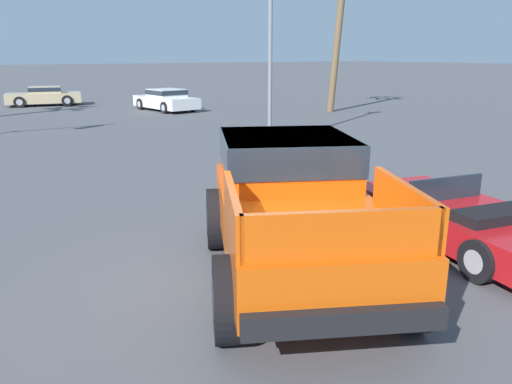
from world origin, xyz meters
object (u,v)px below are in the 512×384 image
orange_pickup_truck (293,200)px  parked_car_tan (44,96)px  red_convertible_car (463,220)px  parked_car_white (166,100)px

orange_pickup_truck → parked_car_tan: bearing=112.3°
red_convertible_car → parked_car_white: parked_car_white is taller
orange_pickup_truck → red_convertible_car: (3.08, -0.69, -0.69)m
parked_car_white → orange_pickup_truck: bearing=-116.3°
orange_pickup_truck → parked_car_tan: orange_pickup_truck is taller
parked_car_white → red_convertible_car: bearing=-108.2°
parked_car_tan → parked_car_white: size_ratio=1.01×
orange_pickup_truck → parked_car_white: 22.40m
orange_pickup_truck → parked_car_tan: size_ratio=1.12×
red_convertible_car → parked_car_tan: parked_car_tan is taller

